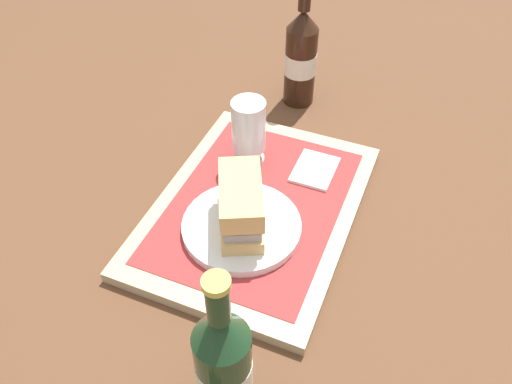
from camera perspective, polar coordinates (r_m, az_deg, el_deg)
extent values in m
plane|color=brown|center=(0.89, 0.00, -2.28)|extent=(3.00, 3.00, 0.00)
cube|color=tan|center=(0.89, 0.00, -1.84)|extent=(0.44, 0.32, 0.02)
cube|color=#9E2D2D|center=(0.88, 0.00, -1.36)|extent=(0.38, 0.27, 0.00)
cylinder|color=white|center=(0.83, -1.60, -3.75)|extent=(0.19, 0.19, 0.01)
cube|color=tan|center=(0.82, -1.62, -2.87)|extent=(0.14, 0.11, 0.02)
cube|color=#9EA3A8|center=(0.81, -1.65, -1.92)|extent=(0.13, 0.10, 0.02)
cube|color=silver|center=(0.80, -1.67, -1.32)|extent=(0.12, 0.09, 0.01)
sphere|color=#47932D|center=(0.83, -1.82, 1.69)|extent=(0.04, 0.04, 0.04)
cube|color=tan|center=(0.78, -1.70, -0.21)|extent=(0.14, 0.11, 0.04)
cylinder|color=silver|center=(0.96, -0.77, 3.70)|extent=(0.06, 0.06, 0.01)
cylinder|color=silver|center=(0.95, -0.77, 4.38)|extent=(0.01, 0.01, 0.02)
cylinder|color=silver|center=(0.91, -0.81, 7.23)|extent=(0.06, 0.06, 0.09)
cylinder|color=gold|center=(0.92, -0.80, 6.23)|extent=(0.06, 0.06, 0.05)
cylinder|color=white|center=(0.90, -0.82, 7.82)|extent=(0.05, 0.05, 0.01)
cube|color=white|center=(0.94, 6.41, 2.43)|extent=(0.09, 0.07, 0.01)
cylinder|color=black|center=(1.10, 4.83, 13.46)|extent=(0.06, 0.06, 0.17)
cylinder|color=silver|center=(1.10, 4.85, 13.83)|extent=(0.07, 0.07, 0.05)
cone|color=black|center=(1.05, 5.17, 18.17)|extent=(0.06, 0.06, 0.04)
cylinder|color=#19381E|center=(0.64, -3.44, -19.25)|extent=(0.06, 0.06, 0.17)
cylinder|color=silver|center=(0.63, -3.48, -18.92)|extent=(0.07, 0.07, 0.05)
cone|color=#19381E|center=(0.55, -3.91, -14.59)|extent=(0.06, 0.06, 0.04)
cylinder|color=#19381E|center=(0.51, -4.17, -11.92)|extent=(0.02, 0.02, 0.05)
cylinder|color=#BFB74C|center=(0.48, -4.36, -9.86)|extent=(0.03, 0.03, 0.01)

